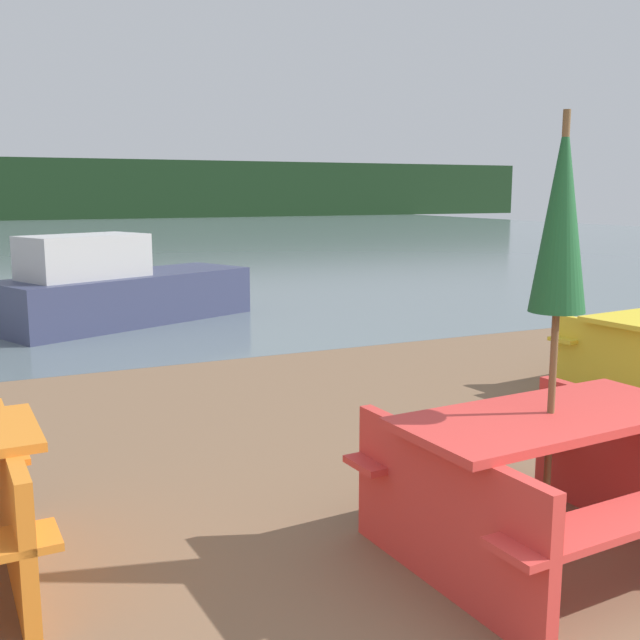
# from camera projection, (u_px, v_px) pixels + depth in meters

# --- Properties ---
(water) EXTENTS (60.00, 50.00, 0.00)m
(water) POSITION_uv_depth(u_px,v_px,m) (36.00, 237.00, 30.65)
(water) COLOR slate
(water) RESTS_ON ground_plane
(far_treeline) EXTENTS (80.00, 1.60, 4.00)m
(far_treeline) POSITION_uv_depth(u_px,v_px,m) (8.00, 189.00, 48.17)
(far_treeline) COLOR #193319
(far_treeline) RESTS_ON water
(picnic_table_red) EXTENTS (1.69, 1.49, 0.77)m
(picnic_table_red) POSITION_uv_depth(u_px,v_px,m) (547.00, 471.00, 3.79)
(picnic_table_red) COLOR red
(picnic_table_red) RESTS_ON ground_plane
(umbrella_darkgreen) EXTENTS (0.27, 0.27, 2.24)m
(umbrella_darkgreen) POSITION_uv_depth(u_px,v_px,m) (561.00, 218.00, 3.58)
(umbrella_darkgreen) COLOR brown
(umbrella_darkgreen) RESTS_ON ground_plane
(boat) EXTENTS (3.84, 2.61, 1.28)m
(boat) POSITION_uv_depth(u_px,v_px,m) (119.00, 290.00, 10.59)
(boat) COLOR #333856
(boat) RESTS_ON water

